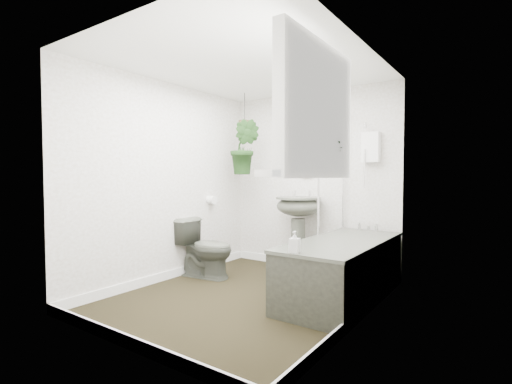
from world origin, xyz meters
The scene contains 22 objects.
floor centered at (0.00, 0.00, -0.01)m, with size 2.30×2.80×0.02m, color #2B2614.
ceiling centered at (0.00, 0.00, 2.31)m, with size 2.30×2.80×0.02m, color white.
wall_back centered at (0.00, 1.41, 1.15)m, with size 2.30×0.02×2.30m, color white.
wall_front centered at (0.00, -1.41, 1.15)m, with size 2.30×0.02×2.30m, color white.
wall_left centered at (-1.16, 0.00, 1.15)m, with size 0.02×2.80×2.30m, color white.
wall_right centered at (1.16, 0.00, 1.15)m, with size 0.02×2.80×2.30m, color white.
skirting centered at (0.00, 0.00, 0.05)m, with size 2.30×2.80×0.10m, color white.
bathtub centered at (0.80, 0.50, 0.29)m, with size 0.72×1.72×0.58m, color #4A4E43, non-canonical shape.
bath_screen centered at (0.47, 0.99, 1.28)m, with size 0.04×0.72×1.40m, color silver, non-canonical shape.
shower_box centered at (0.80, 1.34, 1.55)m, with size 0.20×0.10×0.35m, color white.
oval_mirror centered at (-0.05, 1.37, 1.50)m, with size 0.46×0.03×0.62m, color beige.
wall_sconce centered at (-0.45, 1.36, 1.40)m, with size 0.04×0.04×0.22m, color black.
toilet_roll_holder centered at (-1.10, 0.70, 0.90)m, with size 0.11×0.11×0.11m, color white.
window_recess centered at (1.09, -0.70, 1.65)m, with size 0.08×1.00×0.90m, color white.
window_sill centered at (1.02, -0.70, 1.23)m, with size 0.18×1.00×0.04m, color white.
window_blinds centered at (1.04, -0.70, 1.65)m, with size 0.01×0.86×0.76m, color white.
toilet centered at (-0.85, 0.31, 0.35)m, with size 0.39×0.69×0.70m, color #4A4E43.
pedestal_sink centered at (-0.05, 1.15, 0.48)m, with size 0.56×0.48×0.96m, color #4A4E43, non-canonical shape.
sill_plant centered at (1.05, -0.40, 1.36)m, with size 0.19×0.17×0.22m, color black.
hanging_plant centered at (-0.74, 0.95, 1.59)m, with size 0.39×0.31×0.71m, color black.
soap_bottle centered at (0.70, -0.29, 0.67)m, with size 0.08×0.08×0.18m, color black.
hanging_pot centered at (-0.74, 0.95, 1.88)m, with size 0.16×0.16×0.12m, color #3F371F.
Camera 1 is at (2.17, -2.97, 1.21)m, focal length 26.00 mm.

